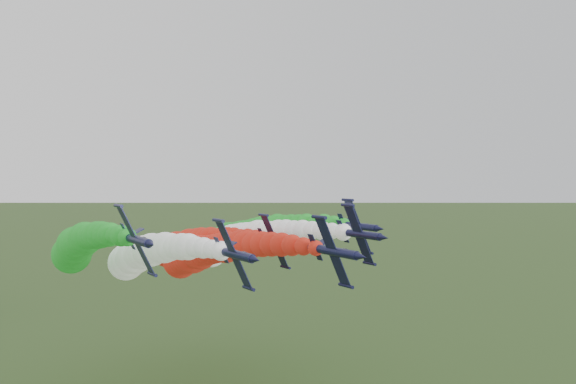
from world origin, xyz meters
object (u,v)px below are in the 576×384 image
jet_trail (183,246)px  jet_inner_right (232,242)px  jet_inner_left (140,256)px  jet_outer_left (77,247)px  jet_outer_right (239,236)px  jet_lead (202,254)px

jet_trail → jet_inner_right: bearing=-69.9°
jet_inner_left → jet_trail: size_ratio=1.00×
jet_outer_left → jet_trail: bearing=18.5°
jet_inner_left → jet_outer_right: bearing=19.0°
jet_lead → jet_trail: jet_lead is taller
jet_lead → jet_inner_right: (12.30, 9.70, 0.63)m
jet_outer_right → jet_trail: jet_outer_right is taller
jet_outer_left → jet_outer_right: size_ratio=1.00×
jet_outer_right → jet_trail: size_ratio=1.00×
jet_outer_left → jet_trail: jet_outer_left is taller
jet_lead → jet_outer_left: size_ratio=0.99×
jet_inner_right → jet_outer_right: 10.57m
jet_inner_right → jet_outer_left: bearing=169.1°
jet_inner_left → jet_trail: 24.66m
jet_trail → jet_outer_right: bearing=-31.6°
jet_lead → jet_inner_left: bearing=143.4°
jet_outer_right → jet_lead: bearing=-136.1°
jet_lead → jet_outer_right: (18.78, 18.05, 0.85)m
jet_inner_left → jet_inner_right: size_ratio=1.00×
jet_outer_left → jet_inner_left: bearing=-37.4°
jet_outer_left → jet_outer_right: (40.33, 1.80, -0.40)m
jet_lead → jet_outer_right: 26.06m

